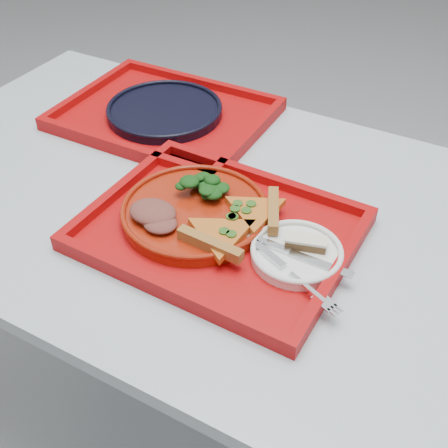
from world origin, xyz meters
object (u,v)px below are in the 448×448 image
at_px(tray_main, 219,233).
at_px(navy_plate, 165,112).
at_px(tray_far, 165,117).
at_px(dessert_bar, 306,242).
at_px(dinner_plate, 195,213).

distance_m(tray_main, navy_plate, 0.42).
bearing_deg(navy_plate, tray_main, -43.61).
relative_size(tray_far, dessert_bar, 6.27).
bearing_deg(tray_main, dessert_bar, 8.16).
bearing_deg(dessert_bar, tray_far, 133.19).
relative_size(tray_far, navy_plate, 1.73).
height_order(navy_plate, dessert_bar, dessert_bar).
xyz_separation_m(tray_main, dinner_plate, (-0.06, 0.01, 0.02)).
bearing_deg(tray_far, dinner_plate, -48.85).
xyz_separation_m(navy_plate, dessert_bar, (0.46, -0.27, 0.02)).
distance_m(tray_far, dessert_bar, 0.53).
distance_m(tray_main, dinner_plate, 0.06).
bearing_deg(dinner_plate, navy_plate, 131.67).
bearing_deg(tray_far, navy_plate, 179.48).
bearing_deg(navy_plate, tray_far, 0.00).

